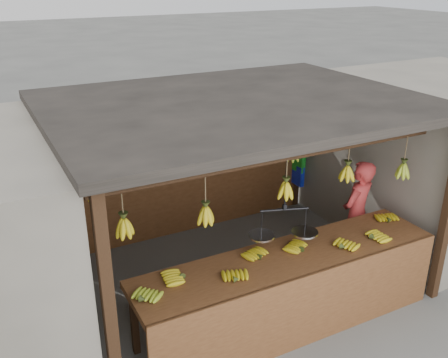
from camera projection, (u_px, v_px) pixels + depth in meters
ground at (234, 277)px, 6.63m from camera, size 80.00×80.00×0.00m
stall at (223, 128)px, 6.13m from camera, size 4.30×3.30×2.40m
neighbor_right at (439, 153)px, 7.71m from camera, size 3.00×3.00×2.30m
counter at (295, 277)px, 5.37m from camera, size 3.59×0.81×0.96m
hanging_bananas at (237, 162)px, 6.00m from camera, size 3.58×2.24×0.39m
balance_scale at (283, 230)px, 5.37m from camera, size 0.74×0.44×0.89m
vendor at (357, 215)px, 6.64m from camera, size 0.64×0.53×1.51m
bag_bundles at (299, 151)px, 8.16m from camera, size 0.08×0.26×1.23m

